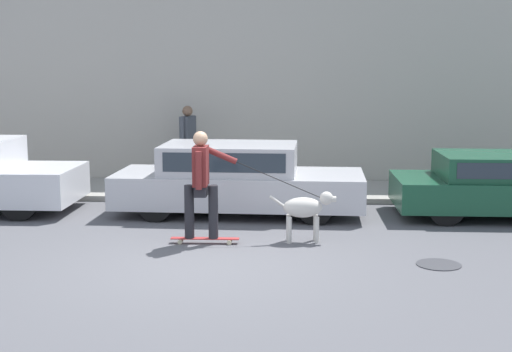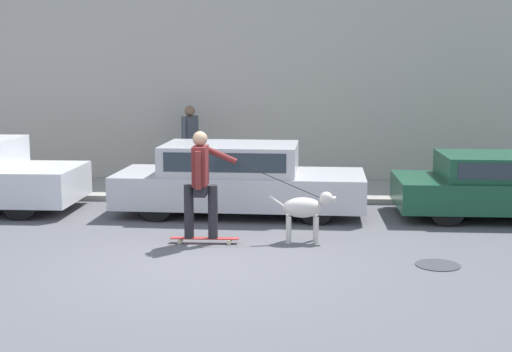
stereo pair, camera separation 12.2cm
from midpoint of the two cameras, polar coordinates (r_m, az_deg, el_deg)
name	(u,v)px [view 1 (the left image)]	position (r m, az deg, el deg)	size (l,w,h in m)	color
ground_plane	(202,264)	(9.89, -4.73, -7.05)	(36.00, 36.00, 0.00)	#545459
back_wall	(240,79)	(16.28, -1.53, 7.80)	(32.00, 0.30, 4.79)	#ADA89E
sidewalk_curb	(235,190)	(15.21, -1.89, -1.14)	(30.00, 2.28, 0.11)	gray
parked_car_1	(237,180)	(13.00, -1.84, -0.32)	(4.55, 1.91, 1.29)	black
parked_car_2	(506,186)	(13.48, 19.10, -0.74)	(4.01, 1.77, 1.14)	black
dog	(306,208)	(10.97, 3.67, -2.61)	(1.03, 0.37, 0.79)	beige
skateboarder	(202,180)	(10.80, -4.68, -0.33)	(2.38, 0.61, 1.73)	beige
pedestrian_with_bag	(188,140)	(15.69, -5.72, 2.86)	(0.34, 0.63, 1.71)	#3D4760
manhole_cover	(439,265)	(10.12, 14.07, -6.88)	(0.61, 0.61, 0.01)	#38383D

